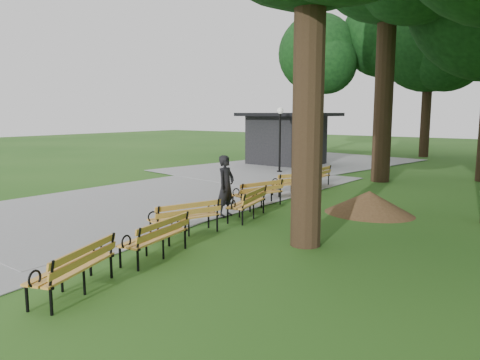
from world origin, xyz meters
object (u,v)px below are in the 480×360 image
Objects in this scene: person at (226,186)px; bench_1 at (154,237)px; kiosk at (286,139)px; bench_3 at (246,203)px; bench_2 at (185,217)px; bench_5 at (295,183)px; bench_6 at (316,177)px; dirt_mound at (369,202)px; bench_4 at (257,193)px; bench_0 at (72,268)px; lamp_post at (280,126)px.

person is 0.95× the size of bench_1.
kiosk is 2.55× the size of bench_3.
kiosk is 2.55× the size of bench_2.
bench_5 is 1.99m from bench_6.
dirt_mound is 5.79m from bench_2.
person is 1.77m from bench_4.
bench_4 is at bearing 171.34° from bench_0.
dirt_mound is 3.66m from bench_5.
kiosk is 20.25m from bench_0.
bench_1 is at bearing 28.39° from bench_4.
kiosk is (-5.50, 12.86, 0.61)m from person.
bench_2 is 6.47m from bench_5.
lamp_post reaches higher than bench_4.
bench_1 is (1.17, -3.96, -0.46)m from person.
dirt_mound is at bearing -53.54° from person.
bench_3 is at bearing -62.21° from kiosk.
bench_6 is (-0.63, 8.44, 0.00)m from bench_2.
bench_0 and bench_5 have the same top height.
bench_6 is (5.27, -6.63, -1.07)m from kiosk.
bench_3 is (4.50, -9.27, -1.92)m from lamp_post.
dirt_mound is (8.79, -10.05, -1.16)m from kiosk.
bench_3 is at bearing -165.80° from bench_2.
dirt_mound is at bearing 122.20° from bench_3.
bench_2 is (-0.77, 1.74, 0.00)m from bench_1.
lamp_post is 1.45× the size of dirt_mound.
bench_0 is 10.47m from bench_5.
person is 0.55× the size of lamp_post.
bench_4 is at bearing -63.64° from lamp_post.
bench_3 is (-0.54, 4.10, 0.00)m from bench_1.
bench_0 is (5.35, -15.53, -1.92)m from lamp_post.
bench_6 is (-3.52, 3.42, 0.09)m from dirt_mound.
bench_2 is 1.00× the size of bench_5.
lamp_post is 12.54m from bench_2.
bench_2 is 1.00× the size of bench_4.
bench_1 is 1.00× the size of bench_2.
bench_0 is at bearing 35.03° from bench_5.
person is 6.31m from bench_0.
person is 0.95× the size of bench_0.
kiosk is 2.55× the size of bench_1.
kiosk is at bearing -167.11° from bench_3.
bench_5 is (-1.25, 8.20, 0.00)m from bench_1.
person reaches higher than bench_4.
bench_6 is at bearing 168.17° from bench_0.
bench_2 and bench_4 have the same top height.
bench_0 is at bearing -67.78° from kiosk.
bench_4 is at bearing 0.08° from bench_6.
bench_4 is at bearing -161.81° from dirt_mound.
bench_2 and bench_3 have the same top height.
bench_5 is (-0.03, 2.53, 0.00)m from bench_4.
bench_2 is 1.00× the size of bench_3.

